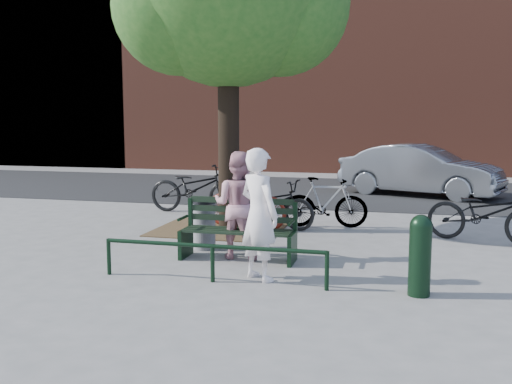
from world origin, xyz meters
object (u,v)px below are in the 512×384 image
(park_bench, at_px, (239,228))
(person_right, at_px, (238,205))
(litter_bin, at_px, (204,224))
(bicycle_c, at_px, (270,204))
(bollard, at_px, (420,253))
(person_left, at_px, (259,214))
(parked_car, at_px, (420,170))

(park_bench, relative_size, person_right, 1.06)
(person_right, height_order, litter_bin, person_right)
(park_bench, xyz_separation_m, bicycle_c, (-0.08, 2.50, 0.00))
(bollard, bearing_deg, park_bench, 155.11)
(bollard, bearing_deg, person_left, 174.16)
(person_left, xyz_separation_m, bicycle_c, (-0.64, 3.50, -0.40))
(litter_bin, height_order, bicycle_c, bicycle_c)
(person_right, relative_size, bollard, 1.65)
(bicycle_c, bearing_deg, parked_car, -17.28)
(park_bench, bearing_deg, bicycle_c, 91.89)
(park_bench, relative_size, parked_car, 0.40)
(person_left, distance_m, bollard, 2.09)
(person_right, relative_size, litter_bin, 2.01)
(bollard, height_order, parked_car, parked_car)
(bollard, distance_m, bicycle_c, 4.59)
(bollard, bearing_deg, parked_car, 88.22)
(park_bench, relative_size, bollard, 1.75)
(parked_car, bearing_deg, bollard, -161.42)
(bollard, height_order, bicycle_c, bollard)
(person_left, relative_size, bicycle_c, 0.96)
(park_bench, bearing_deg, litter_bin, 144.87)
(person_left, bearing_deg, bollard, -150.94)
(litter_bin, bearing_deg, bollard, -27.33)
(bollard, xyz_separation_m, parked_car, (0.29, 9.28, 0.18))
(parked_car, bearing_deg, person_left, -174.11)
(park_bench, bearing_deg, parked_car, 70.23)
(person_right, relative_size, bicycle_c, 0.90)
(bicycle_c, bearing_deg, person_right, -167.92)
(bicycle_c, height_order, parked_car, parked_car)
(person_right, bearing_deg, litter_bin, -26.44)
(person_left, height_order, bollard, person_left)
(person_left, bearing_deg, park_bench, -25.94)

